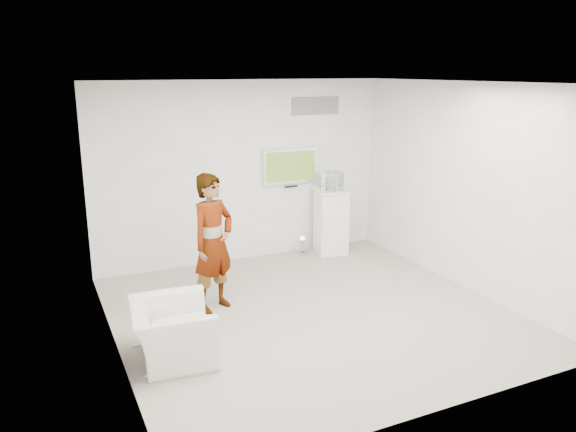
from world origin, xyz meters
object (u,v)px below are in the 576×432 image
object	(u,v)px
armchair	(173,332)
pedestal	(331,221)
floor_uplight	(303,246)
person	(213,243)
tv	(290,166)

from	to	relation	value
armchair	pedestal	bearing A→B (deg)	-47.13
pedestal	floor_uplight	bearing A→B (deg)	168.46
person	armchair	bearing A→B (deg)	-154.72
person	pedestal	distance (m)	3.00
floor_uplight	tv	bearing A→B (deg)	122.91
armchair	floor_uplight	world-z (taller)	armchair
tv	floor_uplight	bearing A→B (deg)	-57.09
tv	pedestal	xyz separation A→B (m)	(0.64, -0.32, -0.98)
person	armchair	world-z (taller)	person
pedestal	floor_uplight	xyz separation A→B (m)	(-0.50, 0.10, -0.41)
person	armchair	size ratio (longest dim) A/B	1.86
armchair	floor_uplight	bearing A→B (deg)	-41.62
armchair	pedestal	xyz separation A→B (m)	(3.45, 2.55, 0.25)
armchair	floor_uplight	distance (m)	3.97
tv	pedestal	world-z (taller)	tv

